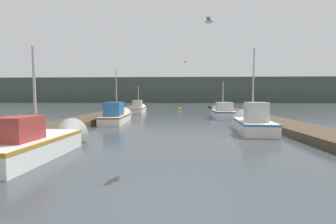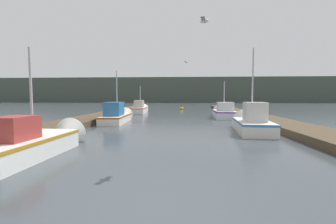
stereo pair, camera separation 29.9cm
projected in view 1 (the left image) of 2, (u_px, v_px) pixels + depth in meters
name	position (u px, v px, depth m)	size (l,w,h in m)	color
ground_plane	(170.00, 219.00, 3.57)	(200.00, 200.00, 0.00)	#3D4449
dock_left	(100.00, 116.00, 19.79)	(2.47, 40.00, 0.36)	#4C3D2B
dock_right	(255.00, 117.00, 19.21)	(2.47, 40.00, 0.36)	#4C3D2B
distant_shore_ridge	(177.00, 90.00, 77.44)	(120.00, 16.00, 7.93)	#424C42
fishing_boat_0	(40.00, 142.00, 7.47)	(1.65, 4.51, 3.90)	silver
fishing_boat_1	(252.00, 122.00, 12.61)	(2.04, 4.64, 5.01)	silver
fishing_boat_2	(117.00, 116.00, 17.02)	(1.68, 5.30, 4.26)	silver
fishing_boat_3	(222.00, 112.00, 20.81)	(1.95, 4.85, 3.79)	silver
fishing_boat_4	(139.00, 109.00, 26.63)	(1.55, 5.75, 3.47)	silver
mooring_piling_0	(25.00, 136.00, 8.21)	(0.35, 0.35, 0.96)	#473523
mooring_piling_1	(217.00, 107.00, 29.67)	(0.30, 0.30, 1.17)	#473523
channel_buoy	(179.00, 109.00, 32.40)	(0.55, 0.55, 1.05)	gold
seagull_lead	(186.00, 62.00, 19.90)	(0.40, 0.53, 0.12)	white
seagull_1	(209.00, 21.00, 7.04)	(0.31, 0.56, 0.12)	white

